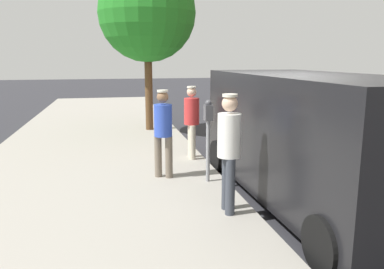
{
  "coord_description": "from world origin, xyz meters",
  "views": [
    {
      "loc": [
        3.07,
        6.91,
        2.4
      ],
      "look_at": [
        1.65,
        0.25,
        1.05
      ],
      "focal_mm": 35.95,
      "sensor_mm": 36.0,
      "label": 1
    }
  ],
  "objects_px": {
    "pedestrian_in_red": "(192,118)",
    "parked_van": "(310,135)",
    "pedestrian_in_white": "(229,145)",
    "street_tree": "(147,13)",
    "pedestrian_in_blue": "(163,128)",
    "parking_meter_near": "(208,127)"
  },
  "relations": [
    {
      "from": "parking_meter_near",
      "to": "pedestrian_in_red",
      "type": "height_order",
      "value": "pedestrian_in_red"
    },
    {
      "from": "parking_meter_near",
      "to": "pedestrian_in_red",
      "type": "bearing_deg",
      "value": -91.86
    },
    {
      "from": "pedestrian_in_red",
      "to": "parking_meter_near",
      "type": "bearing_deg",
      "value": 88.14
    },
    {
      "from": "street_tree",
      "to": "parked_van",
      "type": "bearing_deg",
      "value": 107.19
    },
    {
      "from": "parking_meter_near",
      "to": "pedestrian_in_red",
      "type": "xyz_separation_m",
      "value": [
        -0.06,
        -1.71,
        -0.09
      ]
    },
    {
      "from": "pedestrian_in_white",
      "to": "parking_meter_near",
      "type": "bearing_deg",
      "value": -92.52
    },
    {
      "from": "pedestrian_in_red",
      "to": "parked_van",
      "type": "bearing_deg",
      "value": 118.33
    },
    {
      "from": "street_tree",
      "to": "parking_meter_near",
      "type": "bearing_deg",
      "value": 95.32
    },
    {
      "from": "pedestrian_in_white",
      "to": "pedestrian_in_blue",
      "type": "bearing_deg",
      "value": -69.62
    },
    {
      "from": "pedestrian_in_white",
      "to": "street_tree",
      "type": "height_order",
      "value": "street_tree"
    },
    {
      "from": "pedestrian_in_blue",
      "to": "street_tree",
      "type": "relative_size",
      "value": 0.33
    },
    {
      "from": "pedestrian_in_blue",
      "to": "parking_meter_near",
      "type": "bearing_deg",
      "value": 151.16
    },
    {
      "from": "parking_meter_near",
      "to": "pedestrian_in_white",
      "type": "bearing_deg",
      "value": 87.48
    },
    {
      "from": "pedestrian_in_blue",
      "to": "parked_van",
      "type": "bearing_deg",
      "value": 148.53
    },
    {
      "from": "pedestrian_in_red",
      "to": "pedestrian_in_blue",
      "type": "bearing_deg",
      "value": 57.45
    },
    {
      "from": "pedestrian_in_white",
      "to": "pedestrian_in_red",
      "type": "relative_size",
      "value": 1.07
    },
    {
      "from": "parking_meter_near",
      "to": "pedestrian_in_blue",
      "type": "distance_m",
      "value": 0.88
    },
    {
      "from": "pedestrian_in_blue",
      "to": "street_tree",
      "type": "height_order",
      "value": "street_tree"
    },
    {
      "from": "parking_meter_near",
      "to": "pedestrian_in_red",
      "type": "distance_m",
      "value": 1.72
    },
    {
      "from": "parked_van",
      "to": "pedestrian_in_red",
      "type": "bearing_deg",
      "value": -61.67
    },
    {
      "from": "parking_meter_near",
      "to": "pedestrian_in_white",
      "type": "relative_size",
      "value": 0.86
    },
    {
      "from": "pedestrian_in_white",
      "to": "pedestrian_in_red",
      "type": "bearing_deg",
      "value": -92.16
    }
  ]
}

